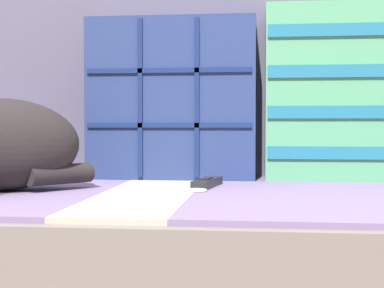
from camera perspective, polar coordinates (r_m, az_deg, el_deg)
The scene contains 5 objects.
couch at distance 1.32m, azimuth 4.64°, elevation -13.02°, with size 1.78×0.92×0.39m.
sofa_backrest at distance 1.67m, azimuth 5.12°, elevation 6.97°, with size 1.75×0.14×0.58m.
throw_pillow_quilted at distance 1.53m, azimuth -1.93°, elevation 4.38°, with size 0.43×0.14×0.41m.
throw_pillow_striped at distance 1.53m, azimuth 15.42°, elevation 4.80°, with size 0.44×0.14×0.44m.
game_remote_near at distance 1.32m, azimuth 1.40°, elevation -3.83°, with size 0.07×0.20×0.02m.
Camera 1 is at (0.04, -1.18, 0.53)m, focal length 55.00 mm.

